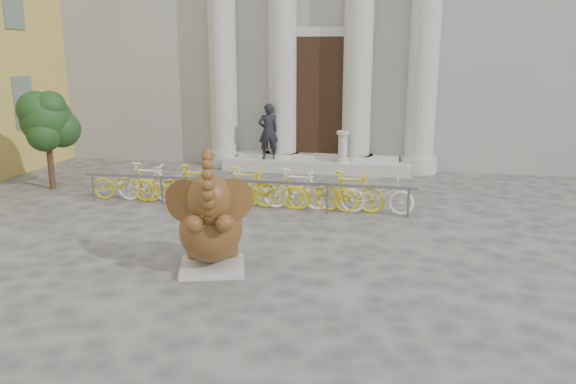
% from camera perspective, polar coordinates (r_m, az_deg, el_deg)
% --- Properties ---
extents(ground, '(80.00, 80.00, 0.00)m').
position_cam_1_polar(ground, '(9.34, -5.67, -9.32)').
color(ground, '#474442').
rests_on(ground, ground).
extents(entrance_steps, '(6.00, 1.20, 0.36)m').
position_cam_1_polar(entrance_steps, '(18.12, 2.92, 2.74)').
color(entrance_steps, '#A8A59E').
rests_on(entrance_steps, ground).
extents(elephant_statue, '(1.45, 1.73, 2.19)m').
position_cam_1_polar(elephant_statue, '(9.68, -7.83, -3.51)').
color(elephant_statue, '#A8A59E').
rests_on(elephant_statue, ground).
extents(bike_rack, '(8.27, 0.53, 1.00)m').
position_cam_1_polar(bike_rack, '(13.78, -4.42, 0.53)').
color(bike_rack, slate).
rests_on(bike_rack, ground).
extents(tree, '(1.57, 1.43, 2.72)m').
position_cam_1_polar(tree, '(16.67, -23.30, 6.63)').
color(tree, '#332114').
rests_on(tree, ground).
extents(pedestrian, '(0.76, 0.62, 1.79)m').
position_cam_1_polar(pedestrian, '(18.10, -2.00, 6.18)').
color(pedestrian, black).
rests_on(pedestrian, entrance_steps).
extents(balustrade_post, '(0.40, 0.40, 0.99)m').
position_cam_1_polar(balustrade_post, '(17.61, 5.58, 4.46)').
color(balustrade_post, '#A8A59E').
rests_on(balustrade_post, entrance_steps).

